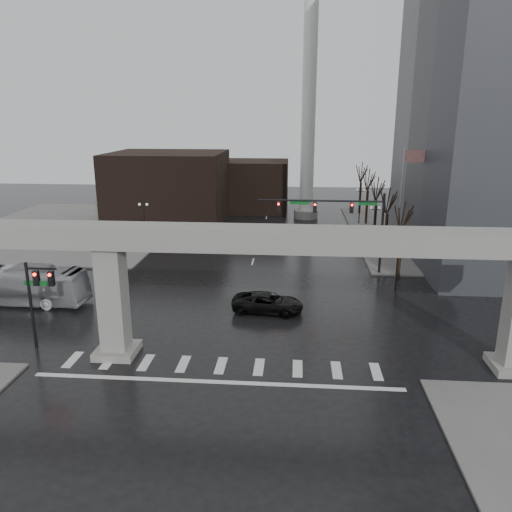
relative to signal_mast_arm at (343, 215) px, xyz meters
name	(u,v)px	position (x,y,z in m)	size (l,w,h in m)	color
ground	(223,358)	(-8.99, -18.80, -5.83)	(160.00, 160.00, 0.00)	black
sidewalk_ne	(461,235)	(17.01, 17.20, -5.75)	(28.00, 36.00, 0.15)	slate
sidewalk_nw	(74,228)	(-34.99, 17.20, -5.75)	(28.00, 36.00, 0.15)	slate
elevated_guideway	(242,256)	(-7.73, -18.80, 1.05)	(48.00, 2.60, 8.70)	gray
building_far_left	(169,187)	(-22.99, 23.20, -0.83)	(16.00, 14.00, 10.00)	black
building_far_mid	(257,186)	(-10.99, 33.20, -1.83)	(10.00, 10.00, 8.00)	black
smokestack	(308,127)	(-2.99, 27.20, 7.52)	(3.60, 3.60, 30.00)	silver
signal_mast_arm	(343,215)	(0.00, 0.00, 0.00)	(12.12, 0.43, 8.00)	black
signal_left_pole	(37,291)	(-21.24, -18.30, -1.76)	(2.30, 0.30, 6.00)	black
flagpole_assembly	(404,193)	(6.30, 3.20, 1.70)	(2.06, 0.12, 12.00)	silver
lamp_right_0	(398,253)	(4.51, -4.80, -2.36)	(1.22, 0.32, 5.11)	black
lamp_right_1	(375,220)	(4.51, 9.20, -2.36)	(1.22, 0.32, 5.11)	black
lamp_right_2	(360,200)	(4.51, 23.20, -2.36)	(1.22, 0.32, 5.11)	black
lamp_left_0	(99,247)	(-22.49, -4.80, -2.36)	(1.22, 0.32, 5.11)	black
lamp_left_1	(144,217)	(-22.49, 9.20, -2.36)	(1.22, 0.32, 5.11)	black
lamp_left_2	(172,198)	(-22.49, 23.20, -2.36)	(1.22, 0.32, 5.11)	black
tree_right_0	(401,249)	(5.54, -0.78, -3.04)	(1.09, 1.58, 7.50)	black
tree_right_1	(386,230)	(5.54, 7.22, -2.98)	(1.09, 1.61, 7.67)	black
tree_right_2	(376,215)	(5.54, 15.22, -2.91)	(1.10, 1.63, 7.85)	black
tree_right_3	(367,204)	(5.54, 23.22, -2.85)	(1.11, 1.66, 8.02)	black
tree_right_4	(360,195)	(5.54, 31.22, -2.79)	(1.12, 1.69, 8.19)	black
pickup_truck	(268,303)	(-6.58, -10.76, -5.05)	(2.59, 5.61, 1.56)	black
city_bus	(18,285)	(-27.25, -10.48, -4.23)	(2.69, 11.48, 3.20)	#A1A1A5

